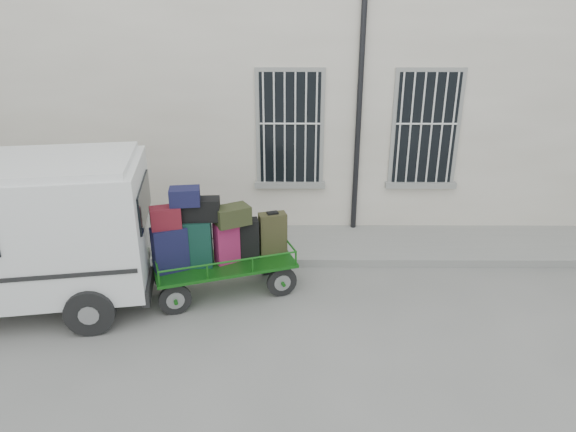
# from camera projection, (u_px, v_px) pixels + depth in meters

# --- Properties ---
(ground) EXTENTS (80.00, 80.00, 0.00)m
(ground) POSITION_uv_depth(u_px,v_px,m) (314.00, 306.00, 8.29)
(ground) COLOR slate
(ground) RESTS_ON ground
(building) EXTENTS (24.00, 5.15, 6.00)m
(building) POSITION_uv_depth(u_px,v_px,m) (307.00, 75.00, 12.27)
(building) COLOR beige
(building) RESTS_ON ground
(sidewalk) EXTENTS (24.00, 1.70, 0.15)m
(sidewalk) POSITION_uv_depth(u_px,v_px,m) (310.00, 244.00, 10.30)
(sidewalk) COLOR gray
(sidewalk) RESTS_ON ground
(luggage_cart) EXTENTS (2.70, 1.71, 1.92)m
(luggage_cart) POSITION_uv_depth(u_px,v_px,m) (216.00, 243.00, 8.30)
(luggage_cart) COLOR black
(luggage_cart) RESTS_ON ground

